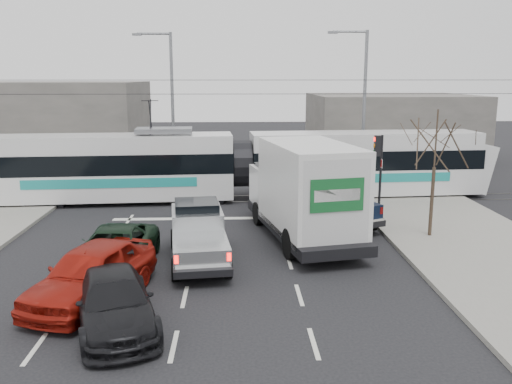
{
  "coord_description": "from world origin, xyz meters",
  "views": [
    {
      "loc": [
        -0.19,
        -18.06,
        6.38
      ],
      "look_at": [
        0.66,
        3.33,
        1.8
      ],
      "focal_mm": 38.0,
      "sensor_mm": 36.0,
      "label": 1
    }
  ],
  "objects_px": {
    "traffic_signal": "(379,157)",
    "box_truck": "(304,192)",
    "dark_car": "(114,301)",
    "navy_pickup": "(329,199)",
    "red_car": "(92,273)",
    "tram": "(241,165)",
    "street_lamp_near": "(361,98)",
    "street_lamp_far": "(169,97)",
    "bare_tree": "(436,145)",
    "green_car": "(114,250)",
    "silver_pickup": "(198,232)"
  },
  "relations": [
    {
      "from": "bare_tree",
      "to": "box_truck",
      "type": "relative_size",
      "value": 0.61
    },
    {
      "from": "street_lamp_near",
      "to": "dark_car",
      "type": "xyz_separation_m",
      "value": [
        -10.66,
        -18.81,
        -4.43
      ]
    },
    {
      "from": "traffic_signal",
      "to": "dark_car",
      "type": "relative_size",
      "value": 0.77
    },
    {
      "from": "street_lamp_near",
      "to": "box_truck",
      "type": "xyz_separation_m",
      "value": [
        -4.79,
        -11.44,
        -3.17
      ]
    },
    {
      "from": "green_car",
      "to": "dark_car",
      "type": "distance_m",
      "value": 4.38
    },
    {
      "from": "bare_tree",
      "to": "dark_car",
      "type": "bearing_deg",
      "value": -146.26
    },
    {
      "from": "bare_tree",
      "to": "street_lamp_far",
      "type": "bearing_deg",
      "value": 131.12
    },
    {
      "from": "red_car",
      "to": "green_car",
      "type": "bearing_deg",
      "value": 107.69
    },
    {
      "from": "navy_pickup",
      "to": "red_car",
      "type": "xyz_separation_m",
      "value": [
        -8.28,
        -8.3,
        -0.21
      ]
    },
    {
      "from": "tram",
      "to": "navy_pickup",
      "type": "height_order",
      "value": "tram"
    },
    {
      "from": "silver_pickup",
      "to": "dark_car",
      "type": "xyz_separation_m",
      "value": [
        -1.84,
        -5.27,
        -0.28
      ]
    },
    {
      "from": "red_car",
      "to": "bare_tree",
      "type": "bearing_deg",
      "value": 44.61
    },
    {
      "from": "street_lamp_near",
      "to": "navy_pickup",
      "type": "relative_size",
      "value": 1.68
    },
    {
      "from": "street_lamp_near",
      "to": "red_car",
      "type": "distance_m",
      "value": 21.18
    },
    {
      "from": "silver_pickup",
      "to": "tram",
      "type": "bearing_deg",
      "value": 73.55
    },
    {
      "from": "traffic_signal",
      "to": "box_truck",
      "type": "bearing_deg",
      "value": -135.08
    },
    {
      "from": "dark_car",
      "to": "box_truck",
      "type": "bearing_deg",
      "value": 33.72
    },
    {
      "from": "traffic_signal",
      "to": "street_lamp_far",
      "type": "height_order",
      "value": "street_lamp_far"
    },
    {
      "from": "traffic_signal",
      "to": "navy_pickup",
      "type": "xyz_separation_m",
      "value": [
        -2.52,
        -1.37,
        -1.69
      ]
    },
    {
      "from": "street_lamp_far",
      "to": "silver_pickup",
      "type": "xyz_separation_m",
      "value": [
        2.68,
        -15.54,
        -4.15
      ]
    },
    {
      "from": "navy_pickup",
      "to": "green_car",
      "type": "bearing_deg",
      "value": -168.49
    },
    {
      "from": "bare_tree",
      "to": "dark_car",
      "type": "relative_size",
      "value": 1.07
    },
    {
      "from": "silver_pickup",
      "to": "street_lamp_near",
      "type": "bearing_deg",
      "value": 50.27
    },
    {
      "from": "tram",
      "to": "red_car",
      "type": "xyz_separation_m",
      "value": [
        -4.46,
        -13.13,
        -1.0
      ]
    },
    {
      "from": "street_lamp_near",
      "to": "navy_pickup",
      "type": "bearing_deg",
      "value": -110.74
    },
    {
      "from": "street_lamp_near",
      "to": "navy_pickup",
      "type": "xyz_separation_m",
      "value": [
        -3.36,
        -8.88,
        -4.06
      ]
    },
    {
      "from": "street_lamp_far",
      "to": "red_car",
      "type": "distance_m",
      "value": 19.64
    },
    {
      "from": "tram",
      "to": "dark_car",
      "type": "relative_size",
      "value": 5.44
    },
    {
      "from": "traffic_signal",
      "to": "street_lamp_far",
      "type": "bearing_deg",
      "value": 138.28
    },
    {
      "from": "bare_tree",
      "to": "red_car",
      "type": "xyz_separation_m",
      "value": [
        -11.92,
        -5.67,
        -2.95
      ]
    },
    {
      "from": "silver_pickup",
      "to": "green_car",
      "type": "xyz_separation_m",
      "value": [
        -2.75,
        -0.98,
        -0.28
      ]
    },
    {
      "from": "street_lamp_far",
      "to": "box_truck",
      "type": "distance_m",
      "value": 15.35
    },
    {
      "from": "bare_tree",
      "to": "tram",
      "type": "distance_m",
      "value": 10.73
    },
    {
      "from": "silver_pickup",
      "to": "navy_pickup",
      "type": "height_order",
      "value": "navy_pickup"
    },
    {
      "from": "street_lamp_near",
      "to": "red_car",
      "type": "bearing_deg",
      "value": -124.13
    },
    {
      "from": "street_lamp_near",
      "to": "street_lamp_far",
      "type": "bearing_deg",
      "value": 170.13
    },
    {
      "from": "tram",
      "to": "navy_pickup",
      "type": "bearing_deg",
      "value": -55.48
    },
    {
      "from": "street_lamp_near",
      "to": "green_car",
      "type": "relative_size",
      "value": 1.82
    },
    {
      "from": "tram",
      "to": "dark_car",
      "type": "distance_m",
      "value": 15.22
    },
    {
      "from": "street_lamp_near",
      "to": "dark_car",
      "type": "relative_size",
      "value": 1.92
    },
    {
      "from": "street_lamp_far",
      "to": "red_car",
      "type": "relative_size",
      "value": 1.82
    },
    {
      "from": "bare_tree",
      "to": "street_lamp_far",
      "type": "xyz_separation_m",
      "value": [
        -11.79,
        13.5,
        1.32
      ]
    },
    {
      "from": "tram",
      "to": "box_truck",
      "type": "distance_m",
      "value": 7.77
    },
    {
      "from": "box_truck",
      "to": "dark_car",
      "type": "xyz_separation_m",
      "value": [
        -5.87,
        -7.37,
        -1.26
      ]
    },
    {
      "from": "navy_pickup",
      "to": "red_car",
      "type": "height_order",
      "value": "navy_pickup"
    },
    {
      "from": "street_lamp_far",
      "to": "silver_pickup",
      "type": "height_order",
      "value": "street_lamp_far"
    },
    {
      "from": "silver_pickup",
      "to": "box_truck",
      "type": "xyz_separation_m",
      "value": [
        4.03,
        2.1,
        0.98
      ]
    },
    {
      "from": "red_car",
      "to": "dark_car",
      "type": "bearing_deg",
      "value": -40.0
    },
    {
      "from": "tram",
      "to": "silver_pickup",
      "type": "relative_size",
      "value": 4.62
    },
    {
      "from": "traffic_signal",
      "to": "red_car",
      "type": "relative_size",
      "value": 0.73
    }
  ]
}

